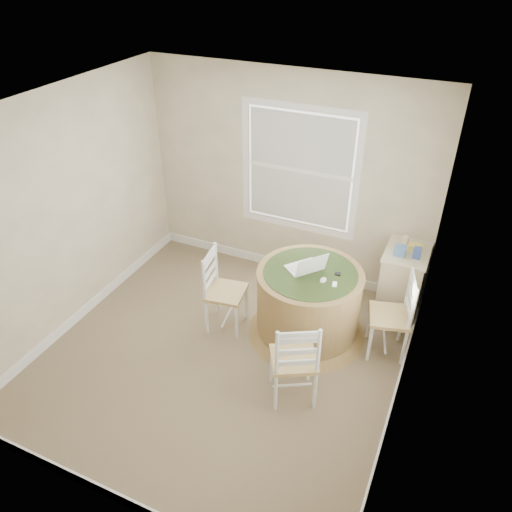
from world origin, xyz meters
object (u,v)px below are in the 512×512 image
at_px(round_table, 308,301).
at_px(laptop, 306,267).
at_px(chair_near, 294,359).
at_px(corner_chest, 401,282).
at_px(chair_right, 389,316).
at_px(chair_left, 226,292).

height_order(round_table, laptop, laptop).
distance_m(chair_near, laptop, 1.05).
distance_m(chair_near, corner_chest, 1.83).
bearing_deg(corner_chest, chair_right, -90.37).
xyz_separation_m(chair_near, chair_right, (0.68, 0.98, 0.00)).
distance_m(round_table, chair_left, 0.91).
relative_size(round_table, chair_near, 1.38).
bearing_deg(round_table, chair_left, -174.93).
bearing_deg(chair_right, corner_chest, 165.10).
height_order(chair_right, corner_chest, chair_right).
relative_size(chair_left, laptop, 2.01).
height_order(round_table, chair_left, chair_left).
distance_m(chair_right, corner_chest, 0.71).
bearing_deg(laptop, chair_right, 132.02).
relative_size(chair_left, corner_chest, 1.11).
relative_size(chair_near, corner_chest, 1.11).
bearing_deg(corner_chest, round_table, -138.07).
xyz_separation_m(chair_left, chair_right, (1.72, 0.33, 0.00)).
bearing_deg(chair_near, chair_left, -60.70).
xyz_separation_m(round_table, chair_right, (0.85, 0.07, 0.03)).
bearing_deg(laptop, corner_chest, 168.84).
relative_size(laptop, corner_chest, 0.55).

